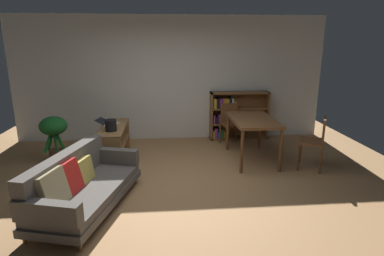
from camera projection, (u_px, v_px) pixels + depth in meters
name	position (u px, v px, depth m)	size (l,w,h in m)	color
ground_plane	(177.00, 189.00, 4.81)	(8.16, 8.16, 0.00)	#A87A4C
back_wall_panel	(171.00, 79.00, 7.05)	(6.80, 0.10, 2.70)	silver
fabric_couch	(80.00, 185.00, 4.17)	(1.25, 2.00, 0.75)	olive
media_console	(114.00, 143.00, 5.93)	(0.44, 1.39, 0.63)	olive
open_laptop	(108.00, 123.00, 6.03)	(0.44, 0.37, 0.10)	silver
desk_speaker	(111.00, 125.00, 5.56)	(0.20, 0.20, 0.20)	black
potted_floor_plant	(54.00, 131.00, 5.76)	(0.48, 0.48, 0.85)	brown
dining_table	(253.00, 123.00, 5.82)	(0.76, 1.31, 0.80)	brown
dining_chair_near	(316.00, 139.00, 5.45)	(0.56, 0.58, 0.92)	brown
dining_chair_far	(231.00, 121.00, 6.81)	(0.49, 0.48, 0.87)	brown
bookshelf	(234.00, 115.00, 7.21)	(1.30, 0.30, 1.07)	brown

